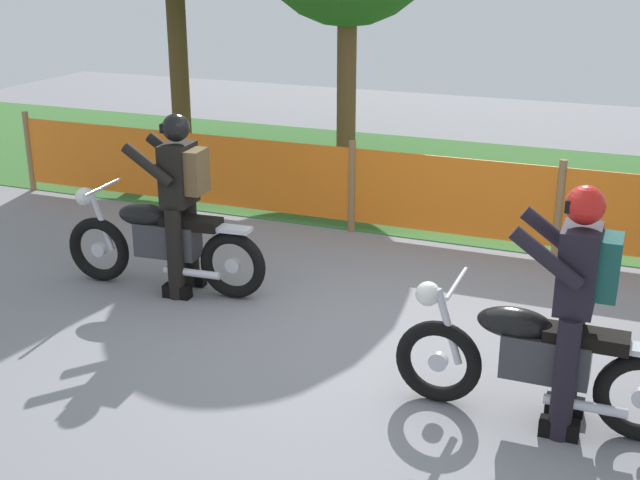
# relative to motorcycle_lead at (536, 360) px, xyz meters

# --- Properties ---
(ground) EXTENTS (24.00, 24.00, 0.02)m
(ground) POSITION_rel_motorcycle_lead_xyz_m (-1.40, 0.78, -0.46)
(ground) COLOR gray
(grass_verge) EXTENTS (24.00, 5.04, 0.01)m
(grass_verge) POSITION_rel_motorcycle_lead_xyz_m (-1.40, 5.82, -0.45)
(grass_verge) COLOR #386B2D
(grass_verge) RESTS_ON ground
(barrier_fence) EXTENTS (11.40, 0.08, 1.05)m
(barrier_fence) POSITION_rel_motorcycle_lead_xyz_m (-1.40, 3.30, 0.09)
(barrier_fence) COLOR olive
(barrier_fence) RESTS_ON ground
(motorcycle_lead) EXTENTS (1.98, 0.58, 0.94)m
(motorcycle_lead) POSITION_rel_motorcycle_lead_xyz_m (0.00, 0.00, 0.00)
(motorcycle_lead) COLOR black
(motorcycle_lead) RESTS_ON ground
(motorcycle_trailing) EXTENTS (2.04, 0.60, 0.96)m
(motorcycle_trailing) POSITION_rel_motorcycle_lead_xyz_m (-3.59, 1.04, 0.01)
(motorcycle_trailing) COLOR black
(motorcycle_trailing) RESTS_ON ground
(rider_lead) EXTENTS (0.67, 0.54, 1.69)m
(rider_lead) POSITION_rel_motorcycle_lead_xyz_m (0.22, 0.00, 0.50)
(rider_lead) COLOR black
(rider_lead) RESTS_ON ground
(rider_trailing) EXTENTS (0.70, 0.58, 1.69)m
(rider_trailing) POSITION_rel_motorcycle_lead_xyz_m (-3.37, 1.06, 0.50)
(rider_trailing) COLOR black
(rider_trailing) RESTS_ON ground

